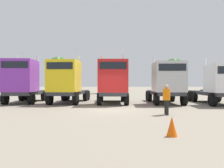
{
  "coord_description": "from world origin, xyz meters",
  "views": [
    {
      "loc": [
        0.47,
        -13.64,
        1.75
      ],
      "look_at": [
        -0.13,
        4.93,
        1.72
      ],
      "focal_mm": 32.74,
      "sensor_mm": 36.0,
      "label": 1
    }
  ],
  "objects": [
    {
      "name": "oak_far_left",
      "position": [
        -9.88,
        21.13,
        4.25
      ],
      "size": [
        4.21,
        4.21,
        6.37
      ],
      "color": "#4C3823",
      "rests_on": "ground"
    },
    {
      "name": "semi_truck_purple",
      "position": [
        -8.04,
        4.28,
        1.99
      ],
      "size": [
        3.01,
        6.17,
        4.41
      ],
      "rotation": [
        0.0,
        0.0,
        -1.49
      ],
      "color": "#333338",
      "rests_on": "ground"
    },
    {
      "name": "oak_far_right",
      "position": [
        9.88,
        21.15,
        3.94
      ],
      "size": [
        4.17,
        4.17,
        6.04
      ],
      "color": "#4C3823",
      "rests_on": "ground"
    },
    {
      "name": "semi_truck_white",
      "position": [
        8.81,
        3.45,
        1.7
      ],
      "size": [
        2.62,
        6.35,
        3.88
      ],
      "rotation": [
        0.0,
        0.0,
        -1.58
      ],
      "color": "#333338",
      "rests_on": "ground"
    },
    {
      "name": "traffic_cone_far",
      "position": [
        2.25,
        -6.79,
        0.33
      ],
      "size": [
        0.36,
        0.36,
        0.67
      ],
      "primitive_type": "cone",
      "color": "#F2590C",
      "rests_on": "ground"
    },
    {
      "name": "oak_far_centre",
      "position": [
        -0.77,
        23.06,
        3.97
      ],
      "size": [
        3.67,
        3.67,
        5.82
      ],
      "color": "#4C3823",
      "rests_on": "ground"
    },
    {
      "name": "ground",
      "position": [
        0.0,
        0.0,
        0.0
      ],
      "size": [
        200.0,
        200.0,
        0.0
      ],
      "primitive_type": "plane",
      "color": "gray"
    },
    {
      "name": "semi_truck_yellow",
      "position": [
        -4.1,
        4.11,
        1.91
      ],
      "size": [
        2.8,
        6.41,
        4.29
      ],
      "rotation": [
        0.0,
        0.0,
        -1.61
      ],
      "color": "#333338",
      "rests_on": "ground"
    },
    {
      "name": "semi_truck_silver",
      "position": [
        4.62,
        4.06,
        1.86
      ],
      "size": [
        2.56,
        6.0,
        4.14
      ],
      "rotation": [
        0.0,
        0.0,
        -1.57
      ],
      "color": "#333338",
      "rests_on": "ground"
    },
    {
      "name": "visitor_in_hivis",
      "position": [
        3.16,
        -2.11,
        0.98
      ],
      "size": [
        0.41,
        0.45,
        1.7
      ],
      "rotation": [
        0.0,
        0.0,
        3.18
      ],
      "color": "black",
      "rests_on": "ground"
    },
    {
      "name": "semi_truck_red",
      "position": [
        -0.04,
        3.82,
        1.9
      ],
      "size": [
        2.79,
        5.89,
        4.28
      ],
      "rotation": [
        0.0,
        0.0,
        -1.53
      ],
      "color": "#333338",
      "rests_on": "ground"
    }
  ]
}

